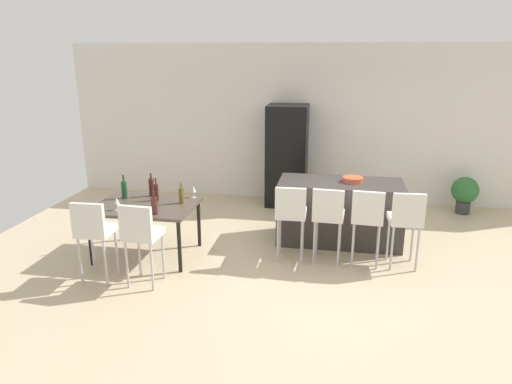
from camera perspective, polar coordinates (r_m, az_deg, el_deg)
The scene contains 20 objects.
ground_plane at distance 6.55m, azimuth 8.10°, elevation -7.92°, with size 10.00×10.00×0.00m, color #C6B28E.
back_wall at distance 8.79m, azimuth 9.14°, elevation 8.24°, with size 10.00×0.12×2.90m, color silver.
kitchen_island at distance 6.97m, azimuth 10.22°, elevation -2.41°, with size 1.79×0.80×0.92m, color #383330.
bar_chair_left at distance 6.18m, azimuth 4.31°, elevation -2.37°, with size 0.41×0.41×1.05m.
bar_chair_middle at distance 6.15m, azimuth 8.89°, elevation -2.60°, with size 0.42×0.42×1.05m.
bar_chair_right at distance 6.17m, azimuth 13.56°, elevation -2.82°, with size 0.43×0.43×1.05m.
bar_chair_far at distance 6.22m, azimuth 17.99°, elevation -3.01°, with size 0.42×0.42×1.05m.
dining_table at distance 6.48m, azimuth -13.45°, elevation -2.06°, with size 1.35×0.98×0.74m.
dining_chair_near at distance 5.89m, azimuth -19.39°, elevation -4.27°, with size 0.41×0.41×1.05m.
dining_chair_far at distance 5.63m, azimuth -14.01°, elevation -4.77°, with size 0.42×0.42×1.05m.
wine_bottle_corner at distance 6.58m, azimuth -12.18°, elevation 0.01°, with size 0.07×0.07×0.32m.
wine_bottle_middle at distance 6.02m, azimuth -12.41°, elevation -1.62°, with size 0.08×0.08×0.31m.
wine_bottle_end at distance 6.79m, azimuth -12.75°, elevation 0.60°, with size 0.08×0.08×0.34m.
wine_bottle_inner at distance 6.78m, azimuth -15.91°, elevation 0.29°, with size 0.08×0.08×0.34m.
wine_bottle_left at distance 6.39m, azimuth -9.14°, elevation -0.39°, with size 0.07×0.07×0.29m.
wine_glass_right at distance 6.62m, azimuth -7.69°, elevation 0.35°, with size 0.07×0.07×0.17m.
wine_glass_far at distance 6.30m, azimuth -16.77°, elevation -1.07°, with size 0.07×0.07×0.17m.
refrigerator at distance 8.50m, azimuth 3.84°, elevation 4.49°, with size 0.72×0.68×1.84m, color black.
fruit_bowl at distance 6.87m, azimuth 11.84°, elevation 1.53°, with size 0.30×0.30×0.07m, color #C6512D.
potted_plant at distance 8.87m, azimuth 24.32°, elevation 0.00°, with size 0.46×0.46×0.66m.
Camera 1 is at (0.11, -5.96, 2.71)m, focal length 32.49 mm.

